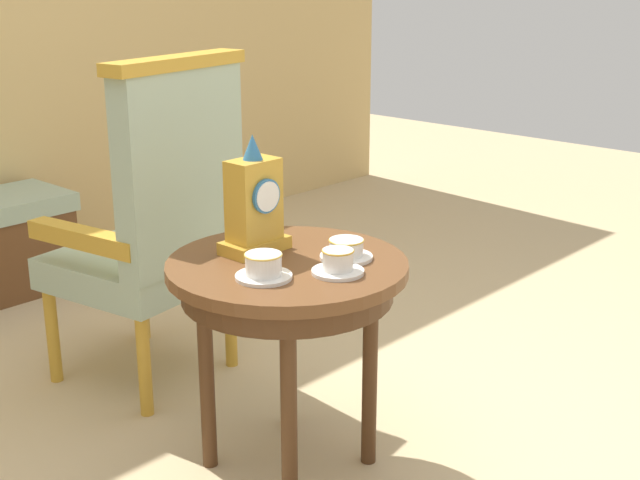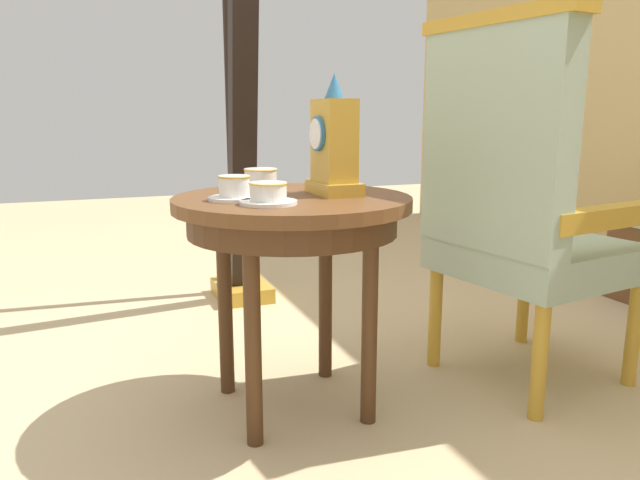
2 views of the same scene
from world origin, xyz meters
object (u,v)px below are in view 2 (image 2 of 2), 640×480
Objects in this scene: teacup_center at (268,194)px; mantel_clock at (334,147)px; harp at (240,146)px; side_table at (293,224)px; teacup_right at (234,189)px; armchair at (517,202)px; teacup_left at (261,181)px.

mantel_clock is (-0.13, 0.23, 0.11)m from teacup_center.
teacup_center is 1.24m from harp.
side_table is 4.78× the size of teacup_right.
teacup_right reaches higher than teacup_center.
side_table is 0.59× the size of armchair.
teacup_center is at bearing -11.55° from teacup_left.
armchair reaches higher than mantel_clock.
harp is (-1.09, 0.12, 0.16)m from side_table.
armchair reaches higher than side_table.
teacup_left reaches higher than teacup_right.
teacup_right is 0.12m from teacup_center.
harp is (-0.95, 0.17, 0.05)m from teacup_left.
teacup_left is 0.25m from mantel_clock.
armchair is at bearing 80.93° from mantel_clock.
teacup_left is 0.27m from teacup_center.
armchair reaches higher than teacup_left.
teacup_right is 0.08× the size of harp.
teacup_right is (0.02, -0.17, 0.11)m from side_table.
armchair is at bearing 26.28° from harp.
mantel_clock is (0.14, 0.18, 0.10)m from teacup_left.
harp reaches higher than teacup_left.
side_table is 0.38× the size of harp.
teacup_center is (0.26, -0.05, -0.01)m from teacup_left.
mantel_clock is (-0.02, 0.29, 0.11)m from teacup_right.
harp reaches higher than teacup_right.
teacup_right is at bearing -94.59° from armchair.
side_table is at bearing -89.04° from mantel_clock.
teacup_center is 0.81m from armchair.
teacup_left reaches higher than teacup_center.
mantel_clock is 0.29× the size of armchair.
mantel_clock reaches higher than teacup_right.
teacup_center is 0.44× the size of mantel_clock.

